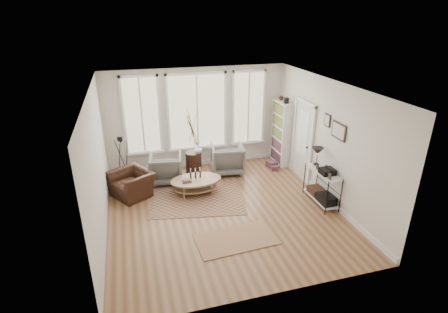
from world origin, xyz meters
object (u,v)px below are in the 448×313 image
object	(u,v)px
coffee_table	(196,182)
armchair_left	(166,168)
low_shelf	(322,184)
side_table	(193,145)
accent_chair	(132,183)
armchair_right	(227,159)
bookcase	(281,133)

from	to	relation	value
coffee_table	armchair_left	xyz separation A→B (m)	(-0.63, 0.90, 0.07)
low_shelf	armchair_left	xyz separation A→B (m)	(-3.45, 2.16, -0.12)
side_table	coffee_table	bearing A→B (deg)	-98.55
side_table	accent_chair	distance (m)	1.98
coffee_table	armchair_left	size ratio (longest dim) A/B	1.53
armchair_right	side_table	world-z (taller)	side_table
coffee_table	armchair_left	bearing A→B (deg)	124.98
coffee_table	armchair_right	world-z (taller)	armchair_right
bookcase	accent_chair	bearing A→B (deg)	-168.67
bookcase	low_shelf	bearing A→B (deg)	-91.28
bookcase	armchair_left	distance (m)	3.57
coffee_table	side_table	xyz separation A→B (m)	(0.17, 1.15, 0.58)
low_shelf	coffee_table	size ratio (longest dim) A/B	0.99
bookcase	low_shelf	distance (m)	2.56
coffee_table	armchair_right	distance (m)	1.53
low_shelf	coffee_table	bearing A→B (deg)	155.99
coffee_table	armchair_right	size ratio (longest dim) A/B	1.44
armchair_right	accent_chair	xyz separation A→B (m)	(-2.69, -0.65, -0.10)
coffee_table	side_table	world-z (taller)	side_table
bookcase	accent_chair	size ratio (longest dim) A/B	2.11
bookcase	coffee_table	bearing A→B (deg)	-156.25
armchair_left	side_table	bearing A→B (deg)	-154.27
accent_chair	armchair_left	bearing A→B (deg)	88.42
low_shelf	coffee_table	distance (m)	3.09
side_table	armchair_right	bearing A→B (deg)	-6.91
armchair_left	side_table	distance (m)	0.98
armchair_left	side_table	size ratio (longest dim) A/B	0.46
bookcase	coffee_table	size ratio (longest dim) A/B	1.57
armchair_left	armchair_right	size ratio (longest dim) A/B	0.94
side_table	low_shelf	bearing A→B (deg)	-42.23
armchair_right	low_shelf	bearing A→B (deg)	134.33
bookcase	armchair_right	bearing A→B (deg)	-172.35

